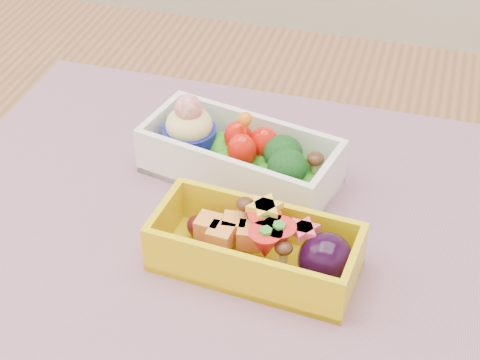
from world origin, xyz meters
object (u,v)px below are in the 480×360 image
(bento_white, at_px, (239,155))
(placemat, at_px, (230,216))
(bento_yellow, at_px, (260,247))
(table, at_px, (268,336))

(bento_white, bearing_deg, placemat, -69.94)
(bento_yellow, bearing_deg, table, 77.98)
(table, distance_m, bento_white, 0.17)
(table, bearing_deg, bento_white, 120.28)
(table, relative_size, bento_yellow, 7.08)
(bento_white, distance_m, bento_yellow, 0.12)
(table, xyz_separation_m, bento_yellow, (-0.01, -0.02, 0.13))
(table, height_order, bento_yellow, bento_yellow)
(bento_white, xyz_separation_m, bento_yellow, (0.05, -0.11, -0.00))
(placemat, bearing_deg, table, -39.30)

